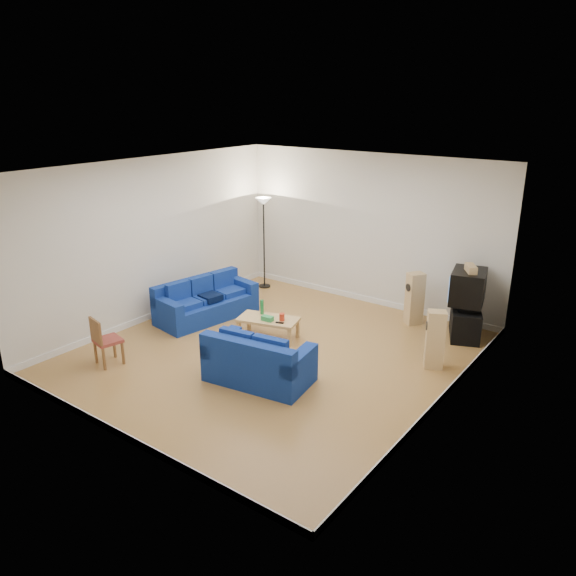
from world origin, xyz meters
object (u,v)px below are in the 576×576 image
Objects in this scene: sofa_three_seat at (205,304)px; television at (468,287)px; sofa_loveseat at (258,364)px; tv_stand at (465,323)px; coffee_table at (268,321)px.

television reaches higher than sofa_three_seat.
sofa_loveseat reaches higher than tv_stand.
television is at bearing 38.18° from coffee_table.
coffee_table is 3.67m from tv_stand.
sofa_three_seat is 2.36× the size of tv_stand.
sofa_loveseat is 4.23m from television.
sofa_three_seat is 5.10m from television.
tv_stand is at bearing 37.50° from coffee_table.
coffee_table is at bearing 97.24° from sofa_three_seat.
sofa_loveseat reaches higher than sofa_three_seat.
sofa_loveseat reaches higher than coffee_table.
tv_stand is (4.59, 2.17, -0.01)m from sofa_three_seat.
sofa_three_seat is at bearing -87.55° from tv_stand.
television reaches higher than coffee_table.
sofa_three_seat is 2.97m from sofa_loveseat.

